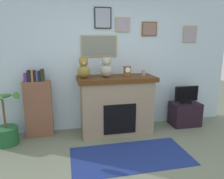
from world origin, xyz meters
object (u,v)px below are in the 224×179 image
fireplace (116,104)px  potted_plant (6,130)px  mantel_clock (127,71)px  tv_stand (185,114)px  candle_jar (144,73)px  television (186,95)px  bookshelf (38,106)px  teddy_bear_tan (107,68)px  teddy_bear_cream (84,69)px

fireplace → potted_plant: size_ratio=1.60×
fireplace → mantel_clock: mantel_clock is taller
tv_stand → candle_jar: bearing=-178.8°
mantel_clock → television: bearing=0.9°
fireplace → television: fireplace is taller
bookshelf → candle_jar: bearing=-3.5°
potted_plant → fireplace: bearing=3.5°
potted_plant → mantel_clock: size_ratio=4.77×
bookshelf → television: (2.94, -0.10, 0.08)m
potted_plant → candle_jar: candle_jar is taller
fireplace → teddy_bear_tan: (-0.19, -0.02, 0.71)m
television → candle_jar: (-0.96, -0.02, 0.50)m
potted_plant → teddy_bear_tan: 2.04m
tv_stand → television: bearing=-90.0°
tv_stand → mantel_clock: 1.60m
bookshelf → potted_plant: size_ratio=1.38×
bookshelf → tv_stand: (2.94, -0.10, -0.33)m
potted_plant → teddy_bear_cream: bearing=4.4°
teddy_bear_cream → potted_plant: bearing=-175.6°
fireplace → teddy_bear_cream: size_ratio=3.99×
teddy_bear_cream → teddy_bear_tan: teddy_bear_tan is taller
tv_stand → teddy_bear_tan: size_ratio=1.60×
tv_stand → television: (-0.00, -0.00, 0.41)m
candle_jar → television: bearing=1.1°
candle_jar → teddy_bear_tan: size_ratio=0.29×
bookshelf → television: size_ratio=2.44×
candle_jar → teddy_bear_tan: teddy_bear_tan is taller
bookshelf → mantel_clock: (1.65, -0.12, 0.61)m
candle_jar → teddy_bear_cream: (-1.14, -0.00, 0.11)m
fireplace → television: 1.50m
fireplace → mantel_clock: (0.21, -0.02, 0.64)m
candle_jar → teddy_bear_tan: (-0.72, -0.00, 0.11)m
bookshelf → fireplace: bearing=-4.0°
tv_stand → teddy_bear_tan: teddy_bear_tan is taller
television → mantel_clock: 1.40m
fireplace → potted_plant: (-1.97, -0.12, -0.29)m
potted_plant → tv_stand: bearing=2.1°
fireplace → television: (1.49, 0.00, 0.10)m
tv_stand → fireplace: bearing=-179.9°
bookshelf → teddy_bear_cream: bearing=-8.2°
tv_stand → teddy_bear_cream: 2.33m
tv_stand → mantel_clock: mantel_clock is taller
fireplace → teddy_bear_cream: 0.93m
candle_jar → bookshelf: bearing=176.5°
mantel_clock → fireplace: bearing=174.7°
potted_plant → candle_jar: 2.66m
mantel_clock → teddy_bear_cream: 0.81m
tv_stand → teddy_bear_cream: size_ratio=1.61×
teddy_bear_tan → tv_stand: bearing=0.7°
candle_jar → teddy_bear_cream: 1.15m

